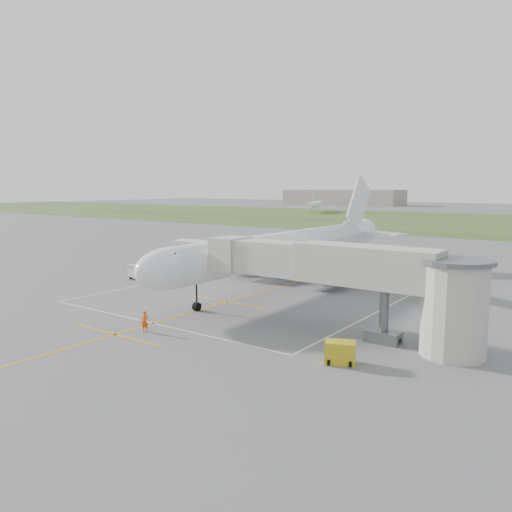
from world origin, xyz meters
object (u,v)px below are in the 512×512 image
Objects in this scene: airliner at (284,249)px; ramp_worker_wing at (242,268)px; jet_bridge at (357,277)px; ramp_worker_nose at (145,321)px; baggage_cart at (139,272)px; gpu_unit at (340,353)px.

ramp_worker_wing is (-8.71, 3.15, -3.54)m from airliner.
ramp_worker_nose is at bearing -149.08° from jet_bridge.
airliner is 9.92m from ramp_worker_wing.
jet_bridge reaches higher than ramp_worker_wing.
gpu_unit is at bearing -14.08° from baggage_cart.
jet_bridge reaches higher than baggage_cart.
airliner reaches higher than baggage_cart.
jet_bridge is at bearing 8.15° from ramp_worker_nose.
airliner is 20.02× the size of gpu_unit.
jet_bridge is 13.75× the size of ramp_worker_wing.
baggage_cart reaches higher than gpu_unit.
airliner is at bearing 107.35° from gpu_unit.
gpu_unit is (1.68, -5.96, -4.01)m from jet_bridge.
jet_bridge reaches higher than gpu_unit.
jet_bridge is 10.02× the size of gpu_unit.
jet_bridge is 7.38m from gpu_unit.
airliner is 23.16m from ramp_worker_nose.
baggage_cart is 1.63× the size of ramp_worker_wing.
jet_bridge reaches higher than ramp_worker_nose.
airliner is 18.94m from baggage_cart.
gpu_unit is 1.37× the size of ramp_worker_wing.
gpu_unit is at bearing -49.27° from airliner.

